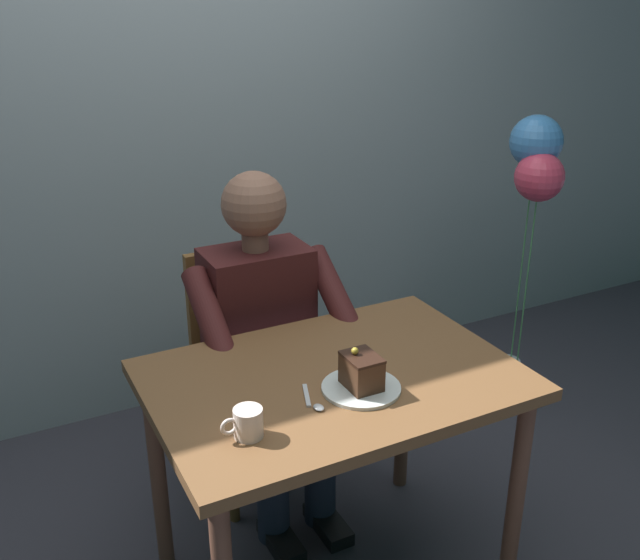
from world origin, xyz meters
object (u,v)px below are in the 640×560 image
dining_table (334,403)px  dessert_spoon (313,402)px  balloon_display (532,197)px  chair (250,358)px  cake_slice (361,371)px  coffee_cup (247,422)px  seated_person (267,341)px

dining_table → dessert_spoon: (0.12, 0.11, 0.10)m
dessert_spoon → balloon_display: size_ratio=0.11×
chair → balloon_display: size_ratio=0.68×
cake_slice → balloon_display: balloon_display is taller
dining_table → dessert_spoon: bearing=42.0°
chair → coffee_cup: 0.94m
dining_table → chair: size_ratio=1.17×
seated_person → balloon_display: bearing=-177.2°
seated_person → cake_slice: bearing=92.6°
chair → cake_slice: (-0.03, 0.76, 0.32)m
dessert_spoon → balloon_display: (-1.32, -0.65, 0.22)m
balloon_display → seated_person: bearing=2.8°
seated_person → balloon_display: size_ratio=0.93×
cake_slice → balloon_display: (-1.18, -0.65, 0.17)m
dessert_spoon → seated_person: bearing=-101.6°
coffee_cup → balloon_display: 1.70m
seated_person → balloon_display: balloon_display is taller
seated_person → coffee_cup: bearing=63.2°
seated_person → cake_slice: seated_person is taller
balloon_display → chair: bearing=-5.4°
dessert_spoon → balloon_display: bearing=-153.9°
dining_table → seated_person: size_ratio=0.85×
cake_slice → balloon_display: bearing=-151.2°
chair → cake_slice: chair is taller
dining_table → balloon_display: bearing=-155.8°
dining_table → cake_slice: (-0.03, 0.11, 0.15)m
cake_slice → coffee_cup: 0.36m
coffee_cup → dessert_spoon: 0.22m
coffee_cup → dessert_spoon: size_ratio=0.76×
dining_table → cake_slice: cake_slice is taller
seated_person → cake_slice: size_ratio=10.68×
chair → dessert_spoon: 0.82m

